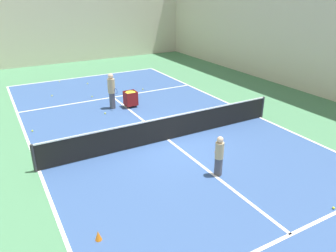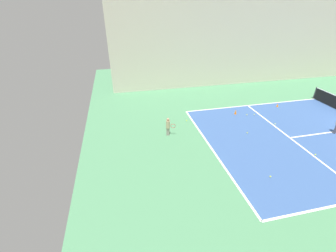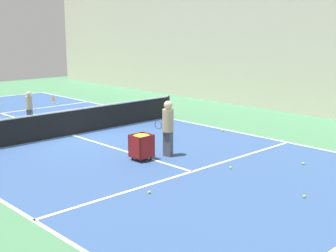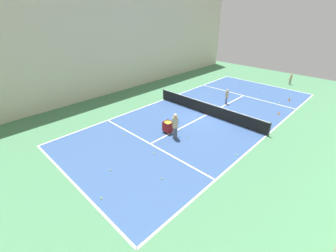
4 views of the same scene
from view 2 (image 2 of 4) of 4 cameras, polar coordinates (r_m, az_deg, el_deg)
line_baseline_near at (r=12.55m, az=11.01°, el=-5.62°), size 9.50×0.10×0.00m
line_sideline_left at (r=22.09m, az=33.11°, el=5.79°), size 0.10×21.89×0.00m
line_service_near at (r=15.05m, az=28.55°, el=-2.64°), size 9.50×0.10×0.00m
hall_enclosure_left at (r=24.74m, az=27.92°, el=19.91°), size 0.15×32.09×8.71m
player_near_baseline at (r=13.16m, az=0.06°, el=0.10°), size 0.29×0.58×1.14m
training_cone_0 at (r=19.00m, az=26.06°, el=4.77°), size 0.16×0.16×0.25m
training_cone_1 at (r=16.63m, az=16.80°, el=3.48°), size 0.17×0.17×0.34m
tennis_ball_0 at (r=11.51m, az=24.56°, el=-11.60°), size 0.07×0.07×0.07m
tennis_ball_2 at (r=16.21m, az=25.55°, el=0.48°), size 0.07×0.07×0.07m
tennis_ball_3 at (r=15.09m, az=4.71°, el=1.41°), size 0.07×0.07×0.07m
tennis_ball_5 at (r=14.48m, az=19.48°, el=-1.63°), size 0.07×0.07×0.07m
tennis_ball_6 at (r=14.10m, az=33.33°, el=-6.09°), size 0.07×0.07×0.07m
tennis_ball_12 at (r=16.76m, az=19.40°, el=2.71°), size 0.07×0.07×0.07m
tennis_ball_13 at (r=16.97m, az=21.08°, el=2.73°), size 0.07×0.07×0.07m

